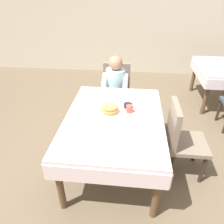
{
  "coord_description": "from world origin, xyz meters",
  "views": [
    {
      "loc": [
        0.18,
        -1.97,
        2.05
      ],
      "look_at": [
        -0.03,
        0.02,
        0.79
      ],
      "focal_mm": 33.66,
      "sensor_mm": 36.0,
      "label": 1
    }
  ],
  "objects": [
    {
      "name": "syrup_pitcher",
      "position": [
        -0.31,
        0.24,
        0.78
      ],
      "size": [
        0.08,
        0.08,
        0.07
      ],
      "color": "silver",
      "rests_on": "dining_table_main"
    },
    {
      "name": "bowl_butter",
      "position": [
        0.15,
        0.23,
        0.76
      ],
      "size": [
        0.11,
        0.11,
        0.04
      ],
      "primitive_type": "cylinder",
      "color": "black",
      "rests_on": "dining_table_main"
    },
    {
      "name": "breakfast_stack",
      "position": [
        -0.05,
        0.07,
        0.8
      ],
      "size": [
        0.2,
        0.2,
        0.1
      ],
      "color": "tan",
      "rests_on": "plate_breakfast"
    },
    {
      "name": "diner_person",
      "position": [
        -0.08,
        1.01,
        0.67
      ],
      "size": [
        0.4,
        0.43,
        1.12
      ],
      "rotation": [
        0.0,
        0.0,
        3.14
      ],
      "color": "silver",
      "rests_on": "ground"
    },
    {
      "name": "fork_left_of_plate",
      "position": [
        -0.24,
        0.05,
        0.74
      ],
      "size": [
        0.02,
        0.18,
        0.0
      ],
      "primitive_type": "cube",
      "rotation": [
        0.0,
        0.0,
        1.53
      ],
      "color": "silver",
      "rests_on": "dining_table_main"
    },
    {
      "name": "ground_plane",
      "position": [
        0.0,
        0.0,
        0.0
      ],
      "size": [
        14.0,
        14.0,
        0.0
      ],
      "primitive_type": "plane",
      "color": "brown"
    },
    {
      "name": "back_wall",
      "position": [
        0.0,
        3.4,
        1.6
      ],
      "size": [
        12.0,
        0.16,
        3.2
      ],
      "primitive_type": "cube",
      "color": "beige",
      "rests_on": "ground"
    },
    {
      "name": "spoon_near_edge",
      "position": [
        -0.1,
        -0.28,
        0.74
      ],
      "size": [
        0.15,
        0.05,
        0.0
      ],
      "primitive_type": "cube",
      "rotation": [
        0.0,
        0.0,
        -0.23
      ],
      "color": "silver",
      "rests_on": "dining_table_main"
    },
    {
      "name": "knife_right_of_plate",
      "position": [
        0.14,
        0.05,
        0.74
      ],
      "size": [
        0.03,
        0.2,
        0.0
      ],
      "primitive_type": "cube",
      "rotation": [
        0.0,
        0.0,
        1.64
      ],
      "color": "silver",
      "rests_on": "dining_table_main"
    },
    {
      "name": "cup_coffee",
      "position": [
        0.17,
        0.12,
        0.78
      ],
      "size": [
        0.11,
        0.08,
        0.08
      ],
      "color": "#B24C42",
      "rests_on": "dining_table_main"
    },
    {
      "name": "background_table_far",
      "position": [
        1.84,
        1.87,
        0.62
      ],
      "size": [
        0.92,
        1.12,
        0.74
      ],
      "color": "silver",
      "rests_on": "ground"
    },
    {
      "name": "chair_right_side",
      "position": [
        0.77,
        0.0,
        0.53
      ],
      "size": [
        0.45,
        0.44,
        0.93
      ],
      "rotation": [
        0.0,
        0.0,
        -1.57
      ],
      "color": "#7A6B5B",
      "rests_on": "ground"
    },
    {
      "name": "napkin_folded",
      "position": [
        -0.34,
        -0.14,
        0.74
      ],
      "size": [
        0.17,
        0.13,
        0.01
      ],
      "primitive_type": "cube",
      "rotation": [
        0.0,
        0.0,
        -0.04
      ],
      "color": "white",
      "rests_on": "dining_table_main"
    },
    {
      "name": "plate_breakfast",
      "position": [
        -0.05,
        0.07,
        0.75
      ],
      "size": [
        0.28,
        0.28,
        0.02
      ],
      "primitive_type": "cylinder",
      "color": "white",
      "rests_on": "dining_table_main"
    },
    {
      "name": "dining_table_main",
      "position": [
        0.0,
        0.0,
        0.65
      ],
      "size": [
        1.12,
        1.52,
        0.74
      ],
      "color": "silver",
      "rests_on": "ground"
    },
    {
      "name": "chair_diner",
      "position": [
        -0.08,
        1.17,
        0.53
      ],
      "size": [
        0.44,
        0.45,
        0.93
      ],
      "rotation": [
        0.0,
        0.0,
        3.14
      ],
      "color": "#7A6B5B",
      "rests_on": "ground"
    }
  ]
}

